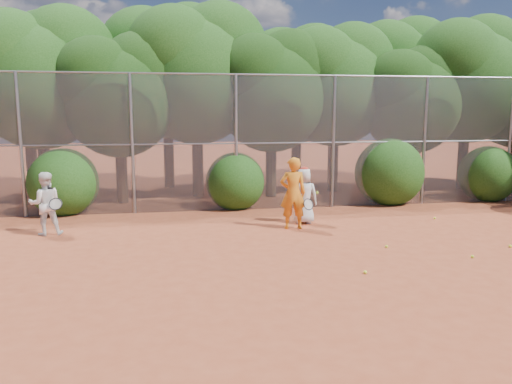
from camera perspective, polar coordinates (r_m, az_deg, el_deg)
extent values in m
plane|color=#953D21|center=(9.61, 8.50, -8.69)|extent=(80.00, 80.00, 0.00)
cylinder|color=gray|center=(15.27, -25.29, 4.80)|extent=(0.09, 0.09, 4.00)
cylinder|color=gray|center=(14.75, -13.96, 5.29)|extent=(0.09, 0.09, 4.00)
cylinder|color=gray|center=(14.83, -2.28, 5.57)|extent=(0.09, 0.09, 4.00)
cylinder|color=gray|center=(15.51, 8.83, 5.63)|extent=(0.09, 0.09, 4.00)
cylinder|color=gray|center=(16.70, 18.69, 5.50)|extent=(0.09, 0.09, 4.00)
cylinder|color=gray|center=(18.31, 27.02, 5.27)|extent=(0.09, 0.09, 4.00)
cylinder|color=gray|center=(15.00, 1.56, 13.26)|extent=(20.00, 0.05, 0.05)
cylinder|color=gray|center=(15.00, 1.53, 5.61)|extent=(20.00, 0.04, 0.04)
cube|color=slate|center=(15.00, 1.53, 5.61)|extent=(20.00, 0.02, 4.00)
cylinder|color=black|center=(17.74, -23.00, 3.05)|extent=(0.38, 0.38, 2.52)
sphere|color=#194210|center=(17.68, -23.50, 11.02)|extent=(4.03, 4.03, 4.03)
sphere|color=#194210|center=(17.98, -20.83, 14.36)|extent=(3.23, 3.23, 3.23)
sphere|color=#194210|center=(17.62, -26.20, 13.49)|extent=(3.02, 3.02, 3.02)
cylinder|color=black|center=(16.66, -15.11, 2.50)|extent=(0.36, 0.36, 2.17)
sphere|color=black|center=(16.56, -15.42, 9.83)|extent=(3.47, 3.47, 3.47)
sphere|color=black|center=(16.89, -13.03, 12.85)|extent=(2.78, 2.78, 2.78)
sphere|color=black|center=(16.40, -17.78, 12.16)|extent=(2.60, 2.60, 2.60)
cylinder|color=black|center=(17.58, -6.69, 3.89)|extent=(0.39, 0.39, 2.66)
sphere|color=#194210|center=(17.53, -6.85, 12.41)|extent=(4.26, 4.26, 4.26)
sphere|color=#194210|center=(18.11, -4.19, 15.72)|extent=(3.40, 3.40, 3.40)
sphere|color=#194210|center=(17.26, -9.41, 15.24)|extent=(3.19, 3.19, 3.19)
cylinder|color=black|center=(17.32, 1.73, 3.23)|extent=(0.37, 0.37, 2.27)
sphere|color=black|center=(17.23, 1.77, 10.63)|extent=(3.64, 3.64, 3.64)
sphere|color=black|center=(17.78, 3.91, 13.50)|extent=(2.91, 2.91, 2.91)
sphere|color=black|center=(16.88, -0.21, 13.13)|extent=(2.73, 2.73, 2.73)
cylinder|color=black|center=(18.72, 8.79, 3.85)|extent=(0.38, 0.38, 2.45)
sphere|color=#194210|center=(18.65, 8.97, 11.21)|extent=(3.92, 3.92, 3.92)
sphere|color=#194210|center=(19.34, 10.93, 13.99)|extent=(3.14, 3.14, 3.14)
sphere|color=#194210|center=(18.21, 7.23, 13.77)|extent=(2.94, 2.94, 2.94)
cylinder|color=black|center=(18.77, 17.01, 3.03)|extent=(0.36, 0.36, 2.10)
sphere|color=black|center=(18.68, 17.31, 9.32)|extent=(3.36, 3.36, 3.36)
sphere|color=black|center=(19.31, 18.79, 11.72)|extent=(2.69, 2.69, 2.69)
sphere|color=black|center=(18.21, 16.09, 11.50)|extent=(2.52, 2.52, 2.52)
cylinder|color=black|center=(20.50, 22.57, 3.90)|extent=(0.39, 0.39, 2.59)
sphere|color=#194210|center=(20.45, 23.01, 11.00)|extent=(4.14, 4.14, 4.14)
sphere|color=#194210|center=(21.32, 24.51, 13.60)|extent=(3.32, 3.32, 3.32)
sphere|color=#194210|center=(19.86, 21.85, 13.54)|extent=(3.11, 3.11, 3.11)
sphere|color=black|center=(20.75, 27.16, 11.58)|extent=(2.77, 2.77, 2.77)
cylinder|color=black|center=(20.20, -24.29, 3.78)|extent=(0.39, 0.39, 2.62)
sphere|color=#194210|center=(20.16, -24.78, 11.07)|extent=(4.20, 4.20, 4.20)
sphere|color=#194210|center=(20.45, -22.33, 14.14)|extent=(3.36, 3.36, 3.36)
sphere|color=#194210|center=(20.11, -27.26, 13.31)|extent=(3.15, 3.15, 3.15)
cylinder|color=black|center=(19.74, -9.94, 4.60)|extent=(0.40, 0.40, 2.80)
sphere|color=#194210|center=(19.72, -10.17, 12.57)|extent=(4.48, 4.48, 4.48)
sphere|color=#194210|center=(20.28, -7.62, 15.71)|extent=(3.58, 3.58, 3.58)
sphere|color=#194210|center=(19.48, -12.64, 15.18)|extent=(3.36, 3.36, 3.36)
cylinder|color=black|center=(19.97, 4.61, 4.35)|extent=(0.38, 0.38, 2.52)
sphere|color=#194210|center=(19.91, 4.70, 11.45)|extent=(4.03, 4.03, 4.03)
sphere|color=#194210|center=(20.58, 6.69, 14.16)|extent=(3.23, 3.23, 3.23)
sphere|color=#194210|center=(19.50, 2.89, 13.89)|extent=(3.02, 3.02, 3.02)
cylinder|color=black|center=(22.05, 15.67, 4.77)|extent=(0.40, 0.40, 2.73)
sphere|color=#194210|center=(22.02, 15.97, 11.73)|extent=(4.37, 4.37, 4.37)
sphere|color=#194210|center=(22.88, 17.65, 14.29)|extent=(3.49, 3.49, 3.49)
sphere|color=#194210|center=(21.47, 14.57, 14.20)|extent=(3.28, 3.28, 3.28)
sphere|color=#194210|center=(15.42, -21.17, 1.36)|extent=(2.00, 2.00, 2.00)
sphere|color=#194210|center=(15.24, -2.40, 1.51)|extent=(1.80, 1.80, 1.80)
sphere|color=#194210|center=(16.60, 15.00, 2.53)|extent=(2.20, 2.20, 2.20)
sphere|color=#194210|center=(18.35, 24.98, 2.12)|extent=(1.90, 1.90, 1.90)
imported|color=orange|center=(12.54, 4.25, -0.13)|extent=(0.70, 0.49, 1.82)
torus|color=black|center=(12.48, 6.01, -1.41)|extent=(0.33, 0.23, 0.29)
cylinder|color=black|center=(12.66, 5.43, -1.59)|extent=(0.13, 0.27, 0.12)
imported|color=silver|center=(13.18, 5.51, -0.43)|extent=(0.77, 0.55, 1.48)
ellipsoid|color=#B22719|center=(13.08, 5.55, 2.60)|extent=(0.22, 0.22, 0.13)
sphere|color=#D2EB2A|center=(13.06, 7.01, -0.07)|extent=(0.07, 0.07, 0.07)
imported|color=white|center=(12.91, -22.94, -1.24)|extent=(0.85, 0.72, 1.52)
torus|color=black|center=(12.55, -21.93, -1.28)|extent=(0.31, 0.17, 0.28)
cylinder|color=black|center=(12.75, -21.75, -1.58)|extent=(0.04, 0.26, 0.16)
sphere|color=#D2EB2A|center=(11.07, 23.49, -6.79)|extent=(0.07, 0.07, 0.07)
sphere|color=#D2EB2A|center=(9.44, 12.37, -8.94)|extent=(0.07, 0.07, 0.07)
sphere|color=#D2EB2A|center=(12.26, 27.06, -5.53)|extent=(0.07, 0.07, 0.07)
sphere|color=#D2EB2A|center=(11.26, 14.68, -6.05)|extent=(0.07, 0.07, 0.07)
sphere|color=#D2EB2A|center=(14.60, 19.75, -2.82)|extent=(0.07, 0.07, 0.07)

